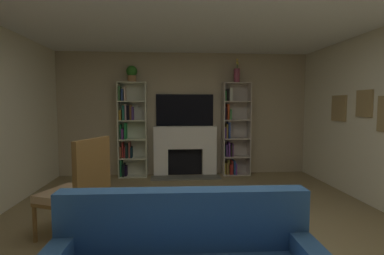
{
  "coord_description": "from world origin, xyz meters",
  "views": [
    {
      "loc": [
        -0.34,
        -2.91,
        1.47
      ],
      "look_at": [
        0.0,
        1.28,
        1.14
      ],
      "focal_mm": 27.41,
      "sensor_mm": 36.0,
      "label": 1
    }
  ],
  "objects_px": {
    "tv": "(185,110)",
    "potted_plant": "(132,73)",
    "bookshelf_right": "(233,132)",
    "vase_with_flowers": "(237,75)",
    "fireplace": "(185,149)",
    "armchair": "(79,189)",
    "bookshelf_left": "(130,130)"
  },
  "relations": [
    {
      "from": "tv",
      "to": "potted_plant",
      "type": "bearing_deg",
      "value": -173.55
    },
    {
      "from": "bookshelf_right",
      "to": "vase_with_flowers",
      "type": "relative_size",
      "value": 3.95
    },
    {
      "from": "tv",
      "to": "bookshelf_right",
      "type": "distance_m",
      "value": 1.1
    },
    {
      "from": "fireplace",
      "to": "armchair",
      "type": "relative_size",
      "value": 1.25
    },
    {
      "from": "tv",
      "to": "potted_plant",
      "type": "relative_size",
      "value": 3.65
    },
    {
      "from": "fireplace",
      "to": "bookshelf_right",
      "type": "bearing_deg",
      "value": 0.63
    },
    {
      "from": "potted_plant",
      "to": "tv",
      "type": "bearing_deg",
      "value": 6.45
    },
    {
      "from": "tv",
      "to": "bookshelf_right",
      "type": "relative_size",
      "value": 0.62
    },
    {
      "from": "tv",
      "to": "bookshelf_left",
      "type": "height_order",
      "value": "bookshelf_left"
    },
    {
      "from": "fireplace",
      "to": "armchair",
      "type": "height_order",
      "value": "armchair"
    },
    {
      "from": "fireplace",
      "to": "bookshelf_right",
      "type": "height_order",
      "value": "bookshelf_right"
    },
    {
      "from": "tv",
      "to": "armchair",
      "type": "height_order",
      "value": "tv"
    },
    {
      "from": "potted_plant",
      "to": "armchair",
      "type": "bearing_deg",
      "value": -95.46
    },
    {
      "from": "potted_plant",
      "to": "bookshelf_right",
      "type": "bearing_deg",
      "value": 1.05
    },
    {
      "from": "potted_plant",
      "to": "vase_with_flowers",
      "type": "relative_size",
      "value": 0.67
    },
    {
      "from": "fireplace",
      "to": "vase_with_flowers",
      "type": "distance_m",
      "value": 1.86
    },
    {
      "from": "bookshelf_right",
      "to": "armchair",
      "type": "distance_m",
      "value": 3.62
    },
    {
      "from": "potted_plant",
      "to": "fireplace",
      "type": "bearing_deg",
      "value": 1.45
    },
    {
      "from": "fireplace",
      "to": "vase_with_flowers",
      "type": "xyz_separation_m",
      "value": [
        1.06,
        -0.03,
        1.53
      ]
    },
    {
      "from": "armchair",
      "to": "bookshelf_right",
      "type": "bearing_deg",
      "value": 49.86
    },
    {
      "from": "tv",
      "to": "bookshelf_right",
      "type": "height_order",
      "value": "bookshelf_right"
    },
    {
      "from": "fireplace",
      "to": "potted_plant",
      "type": "bearing_deg",
      "value": -178.55
    },
    {
      "from": "bookshelf_left",
      "to": "bookshelf_right",
      "type": "xyz_separation_m",
      "value": [
        2.12,
        0.0,
        -0.05
      ]
    },
    {
      "from": "tv",
      "to": "armchair",
      "type": "relative_size",
      "value": 1.07
    },
    {
      "from": "bookshelf_left",
      "to": "vase_with_flowers",
      "type": "bearing_deg",
      "value": -0.96
    },
    {
      "from": "fireplace",
      "to": "bookshelf_left",
      "type": "height_order",
      "value": "bookshelf_left"
    },
    {
      "from": "fireplace",
      "to": "armchair",
      "type": "bearing_deg",
      "value": -115.72
    },
    {
      "from": "tv",
      "to": "bookshelf_left",
      "type": "xyz_separation_m",
      "value": [
        -1.12,
        -0.08,
        -0.4
      ]
    },
    {
      "from": "vase_with_flowers",
      "to": "bookshelf_left",
      "type": "bearing_deg",
      "value": 179.04
    },
    {
      "from": "bookshelf_right",
      "to": "armchair",
      "type": "xyz_separation_m",
      "value": [
        -2.32,
        -2.75,
        -0.35
      ]
    },
    {
      "from": "bookshelf_right",
      "to": "armchair",
      "type": "relative_size",
      "value": 1.73
    },
    {
      "from": "bookshelf_left",
      "to": "potted_plant",
      "type": "relative_size",
      "value": 5.91
    }
  ]
}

